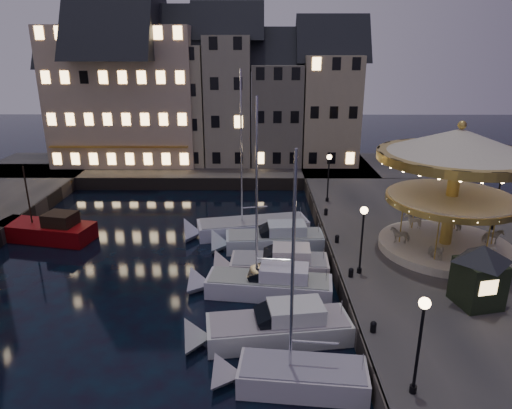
{
  "coord_description": "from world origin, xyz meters",
  "views": [
    {
      "loc": [
        1.19,
        -23.45,
        13.95
      ],
      "look_at": [
        1.0,
        8.0,
        3.2
      ],
      "focal_mm": 32.0,
      "sensor_mm": 36.0,
      "label": 1
    }
  ],
  "objects_px": {
    "motorboat_b": "(270,329)",
    "streetlamp_a": "(421,332)",
    "bollard_b": "(351,272)",
    "motorboat_c": "(262,284)",
    "carousel": "(456,168)",
    "streetlamp_c": "(329,171)",
    "bollard_c": "(337,238)",
    "red_fishing_boat": "(47,231)",
    "motorboat_e": "(269,240)",
    "motorboat_f": "(246,228)",
    "streetlamp_b": "(363,230)",
    "bollard_d": "(326,211)",
    "motorboat_a": "(289,377)",
    "streetlamp_d": "(498,194)",
    "motorboat_d": "(273,265)",
    "ticket_kiosk": "(481,265)",
    "bollard_a": "(373,326)"
  },
  "relations": [
    {
      "from": "motorboat_b",
      "to": "motorboat_e",
      "type": "bearing_deg",
      "value": 89.03
    },
    {
      "from": "motorboat_d",
      "to": "ticket_kiosk",
      "type": "height_order",
      "value": "ticket_kiosk"
    },
    {
      "from": "motorboat_f",
      "to": "red_fishing_boat",
      "type": "xyz_separation_m",
      "value": [
        -15.26,
        -1.14,
        0.17
      ]
    },
    {
      "from": "bollard_c",
      "to": "red_fishing_boat",
      "type": "xyz_separation_m",
      "value": [
        -21.7,
        3.44,
        -0.9
      ]
    },
    {
      "from": "streetlamp_d",
      "to": "bollard_d",
      "type": "bearing_deg",
      "value": 165.85
    },
    {
      "from": "streetlamp_c",
      "to": "streetlamp_d",
      "type": "xyz_separation_m",
      "value": [
        11.3,
        -6.5,
        0.0
      ]
    },
    {
      "from": "motorboat_c",
      "to": "motorboat_d",
      "type": "bearing_deg",
      "value": 74.71
    },
    {
      "from": "red_fishing_boat",
      "to": "streetlamp_b",
      "type": "bearing_deg",
      "value": -19.61
    },
    {
      "from": "motorboat_c",
      "to": "ticket_kiosk",
      "type": "xyz_separation_m",
      "value": [
        11.11,
        -3.15,
        2.88
      ]
    },
    {
      "from": "bollard_c",
      "to": "motorboat_d",
      "type": "distance_m",
      "value": 5.08
    },
    {
      "from": "streetlamp_c",
      "to": "motorboat_b",
      "type": "xyz_separation_m",
      "value": [
        -5.4,
        -18.32,
        -3.37
      ]
    },
    {
      "from": "streetlamp_b",
      "to": "bollard_d",
      "type": "height_order",
      "value": "streetlamp_b"
    },
    {
      "from": "streetlamp_b",
      "to": "streetlamp_d",
      "type": "xyz_separation_m",
      "value": [
        11.3,
        7.0,
        0.0
      ]
    },
    {
      "from": "streetlamp_c",
      "to": "carousel",
      "type": "height_order",
      "value": "carousel"
    },
    {
      "from": "motorboat_d",
      "to": "motorboat_e",
      "type": "bearing_deg",
      "value": 91.96
    },
    {
      "from": "streetlamp_c",
      "to": "bollard_c",
      "type": "xyz_separation_m",
      "value": [
        -0.6,
        -9.0,
        -2.41
      ]
    },
    {
      "from": "streetlamp_b",
      "to": "red_fishing_boat",
      "type": "height_order",
      "value": "red_fishing_boat"
    },
    {
      "from": "bollard_b",
      "to": "red_fishing_boat",
      "type": "height_order",
      "value": "red_fishing_boat"
    },
    {
      "from": "bollard_b",
      "to": "carousel",
      "type": "distance_m",
      "value": 9.52
    },
    {
      "from": "motorboat_b",
      "to": "carousel",
      "type": "relative_size",
      "value": 0.85
    },
    {
      "from": "bollard_d",
      "to": "motorboat_e",
      "type": "bearing_deg",
      "value": -141.68
    },
    {
      "from": "streetlamp_a",
      "to": "bollard_b",
      "type": "height_order",
      "value": "streetlamp_a"
    },
    {
      "from": "motorboat_d",
      "to": "bollard_d",
      "type": "bearing_deg",
      "value": 59.87
    },
    {
      "from": "bollard_b",
      "to": "streetlamp_a",
      "type": "bearing_deg",
      "value": -86.39
    },
    {
      "from": "streetlamp_c",
      "to": "carousel",
      "type": "relative_size",
      "value": 0.43
    },
    {
      "from": "streetlamp_c",
      "to": "red_fishing_boat",
      "type": "distance_m",
      "value": 23.22
    },
    {
      "from": "streetlamp_b",
      "to": "bollard_d",
      "type": "distance_m",
      "value": 10.3
    },
    {
      "from": "bollard_c",
      "to": "ticket_kiosk",
      "type": "distance_m",
      "value": 10.12
    },
    {
      "from": "red_fishing_boat",
      "to": "ticket_kiosk",
      "type": "bearing_deg",
      "value": -22.46
    },
    {
      "from": "bollard_a",
      "to": "streetlamp_b",
      "type": "bearing_deg",
      "value": 84.29
    },
    {
      "from": "streetlamp_a",
      "to": "streetlamp_c",
      "type": "xyz_separation_m",
      "value": [
        0.0,
        23.5,
        0.0
      ]
    },
    {
      "from": "streetlamp_c",
      "to": "streetlamp_d",
      "type": "distance_m",
      "value": 13.04
    },
    {
      "from": "carousel",
      "to": "motorboat_b",
      "type": "bearing_deg",
      "value": -145.41
    },
    {
      "from": "motorboat_e",
      "to": "motorboat_f",
      "type": "distance_m",
      "value": 3.28
    },
    {
      "from": "streetlamp_c",
      "to": "streetlamp_a",
      "type": "bearing_deg",
      "value": -90.0
    },
    {
      "from": "bollard_b",
      "to": "motorboat_f",
      "type": "height_order",
      "value": "motorboat_f"
    },
    {
      "from": "motorboat_f",
      "to": "carousel",
      "type": "xyz_separation_m",
      "value": [
        13.36,
        -5.81,
        6.41
      ]
    },
    {
      "from": "bollard_b",
      "to": "motorboat_a",
      "type": "bearing_deg",
      "value": -117.84
    },
    {
      "from": "motorboat_b",
      "to": "streetlamp_a",
      "type": "bearing_deg",
      "value": -43.8
    },
    {
      "from": "motorboat_a",
      "to": "motorboat_e",
      "type": "bearing_deg",
      "value": 92.12
    },
    {
      "from": "motorboat_e",
      "to": "red_fishing_boat",
      "type": "bearing_deg",
      "value": 174.69
    },
    {
      "from": "bollard_c",
      "to": "motorboat_c",
      "type": "bearing_deg",
      "value": -137.11
    },
    {
      "from": "bollard_d",
      "to": "motorboat_b",
      "type": "distance_m",
      "value": 15.61
    },
    {
      "from": "bollard_b",
      "to": "motorboat_c",
      "type": "height_order",
      "value": "motorboat_c"
    },
    {
      "from": "streetlamp_b",
      "to": "motorboat_c",
      "type": "xyz_separation_m",
      "value": [
        -5.79,
        -0.32,
        -3.34
      ]
    },
    {
      "from": "streetlamp_d",
      "to": "ticket_kiosk",
      "type": "xyz_separation_m",
      "value": [
        -5.98,
        -10.47,
        -0.46
      ]
    },
    {
      "from": "motorboat_d",
      "to": "red_fishing_boat",
      "type": "xyz_separation_m",
      "value": [
        -17.22,
        5.65,
        0.06
      ]
    },
    {
      "from": "bollard_b",
      "to": "carousel",
      "type": "relative_size",
      "value": 0.06
    },
    {
      "from": "motorboat_a",
      "to": "streetlamp_b",
      "type": "bearing_deg",
      "value": 60.36
    },
    {
      "from": "bollard_d",
      "to": "motorboat_c",
      "type": "bearing_deg",
      "value": -116.69
    }
  ]
}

